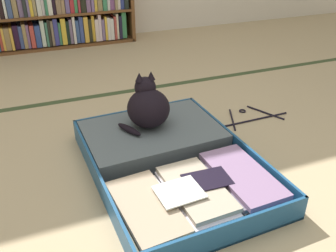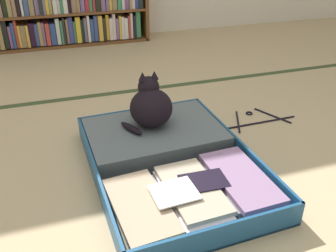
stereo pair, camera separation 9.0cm
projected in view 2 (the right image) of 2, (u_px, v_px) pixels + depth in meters
ground_plane at (161, 189)px, 1.59m from camera, size 10.00×10.00×0.00m
tatami_border at (115, 93)px, 2.46m from camera, size 4.80×0.05×0.00m
open_suitcase at (168, 158)px, 1.71m from camera, size 0.73×0.99×0.11m
black_cat at (150, 106)px, 1.82m from camera, size 0.27×0.22×0.27m
clothes_hanger at (256, 119)px, 2.13m from camera, size 0.45×0.23×0.01m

